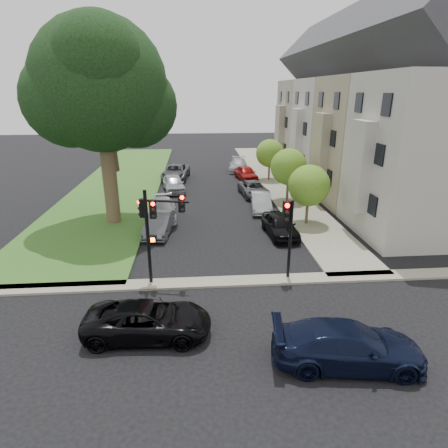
{
  "coord_description": "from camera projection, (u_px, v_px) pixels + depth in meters",
  "views": [
    {
      "loc": [
        -1.54,
        -14.29,
        8.94
      ],
      "look_at": [
        0.0,
        5.0,
        2.0
      ],
      "focal_mm": 30.0,
      "sensor_mm": 36.0,
      "label": 1
    }
  ],
  "objects": [
    {
      "name": "eucalyptus",
      "position": [
        99.0,
        85.0,
        23.65
      ],
      "size": [
        9.55,
        8.67,
        13.53
      ],
      "color": "brown",
      "rests_on": "ground"
    },
    {
      "name": "grass_strip",
      "position": [
        122.0,
        182.0,
        38.36
      ],
      "size": [
        8.0,
        44.0,
        0.12
      ],
      "primitive_type": "cube",
      "color": "#33641C",
      "rests_on": "ground"
    },
    {
      "name": "ground",
      "position": [
        233.0,
        304.0,
        16.54
      ],
      "size": [
        140.0,
        140.0,
        0.0
      ],
      "primitive_type": "plane",
      "color": "black",
      "rests_on": "ground"
    },
    {
      "name": "traffic_signal_main",
      "position": [
        155.0,
        221.0,
        17.28
      ],
      "size": [
        2.31,
        0.64,
        4.72
      ],
      "color": "black",
      "rests_on": "ground"
    },
    {
      "name": "small_tree_b",
      "position": [
        289.0,
        167.0,
        30.71
      ],
      "size": [
        3.0,
        3.0,
        4.5
      ],
      "color": "brown",
      "rests_on": "ground"
    },
    {
      "name": "car_parked_4",
      "position": [
        238.0,
        165.0,
        43.72
      ],
      "size": [
        2.7,
        5.06,
        1.4
      ],
      "primitive_type": "imported",
      "rotation": [
        0.0,
        0.0,
        -0.16
      ],
      "color": "#999BA0",
      "rests_on": "ground"
    },
    {
      "name": "car_parked_0",
      "position": [
        280.0,
        225.0,
        24.12
      ],
      "size": [
        2.03,
        4.36,
        1.44
      ],
      "primitive_type": "imported",
      "rotation": [
        0.0,
        0.0,
        0.08
      ],
      "color": "black",
      "rests_on": "ground"
    },
    {
      "name": "house_d",
      "position": [
        313.0,
        108.0,
        43.75
      ],
      "size": [
        7.7,
        7.55,
        15.97
      ],
      "color": "gray",
      "rests_on": "ground"
    },
    {
      "name": "car_parked_1",
      "position": [
        261.0,
        202.0,
        29.23
      ],
      "size": [
        1.89,
        4.31,
        1.38
      ],
      "primitive_type": "imported",
      "rotation": [
        0.0,
        0.0,
        -0.11
      ],
      "color": "#999BA0",
      "rests_on": "ground"
    },
    {
      "name": "car_parked_5",
      "position": [
        159.0,
        224.0,
        24.48
      ],
      "size": [
        1.97,
        4.36,
        1.39
      ],
      "primitive_type": "imported",
      "rotation": [
        0.0,
        0.0,
        -0.12
      ],
      "color": "#3F4247",
      "rests_on": "ground"
    },
    {
      "name": "house_b",
      "position": [
        370.0,
        117.0,
        29.68
      ],
      "size": [
        7.7,
        7.55,
        15.97
      ],
      "color": "gray",
      "rests_on": "ground"
    },
    {
      "name": "sidewalk_cross",
      "position": [
        229.0,
        282.0,
        18.4
      ],
      "size": [
        60.0,
        1.0,
        0.12
      ],
      "primitive_type": "cube",
      "color": "gray",
      "rests_on": "ground"
    },
    {
      "name": "car_parked_7",
      "position": [
        174.0,
        183.0,
        34.75
      ],
      "size": [
        2.5,
        4.73,
        1.53
      ],
      "primitive_type": "imported",
      "rotation": [
        0.0,
        0.0,
        0.16
      ],
      "color": "#999BA0",
      "rests_on": "ground"
    },
    {
      "name": "car_parked_8",
      "position": [
        176.0,
        172.0,
        39.57
      ],
      "size": [
        3.1,
        5.71,
        1.52
      ],
      "primitive_type": "imported",
      "rotation": [
        0.0,
        0.0,
        -0.11
      ],
      "color": "#3F4247",
      "rests_on": "ground"
    },
    {
      "name": "traffic_signal_secondary",
      "position": [
        288.0,
        225.0,
        17.85
      ],
      "size": [
        0.52,
        0.42,
        4.08
      ],
      "color": "black",
      "rests_on": "ground"
    },
    {
      "name": "small_tree_c",
      "position": [
        270.0,
        153.0,
        38.27
      ],
      "size": [
        2.84,
        2.84,
        4.27
      ],
      "color": "brown",
      "rests_on": "ground"
    },
    {
      "name": "car_parked_2",
      "position": [
        254.0,
        189.0,
        33.31
      ],
      "size": [
        2.58,
        4.8,
        1.28
      ],
      "primitive_type": "imported",
      "rotation": [
        0.0,
        0.0,
        0.1
      ],
      "color": "#3F4247",
      "rests_on": "ground"
    },
    {
      "name": "car_cross_far",
      "position": [
        348.0,
        345.0,
        12.74
      ],
      "size": [
        5.38,
        2.74,
        1.5
      ],
      "primitive_type": "imported",
      "rotation": [
        0.0,
        0.0,
        1.44
      ],
      "color": "black",
      "rests_on": "ground"
    },
    {
      "name": "car_parked_6",
      "position": [
        162.0,
        209.0,
        27.53
      ],
      "size": [
        2.31,
        4.79,
        1.35
      ],
      "primitive_type": "imported",
      "rotation": [
        0.0,
        0.0,
        0.09
      ],
      "color": "silver",
      "rests_on": "ground"
    },
    {
      "name": "sidewalk_right",
      "position": [
        273.0,
        179.0,
        39.55
      ],
      "size": [
        3.5,
        44.0,
        0.12
      ],
      "primitive_type": "cube",
      "color": "gray",
      "rests_on": "ground"
    },
    {
      "name": "car_parked_3",
      "position": [
        246.0,
        173.0,
        39.24
      ],
      "size": [
        2.37,
        4.48,
        1.45
      ],
      "primitive_type": "imported",
      "rotation": [
        0.0,
        0.0,
        0.16
      ],
      "color": "maroon",
      "rests_on": "ground"
    },
    {
      "name": "small_tree_a",
      "position": [
        309.0,
        186.0,
        25.41
      ],
      "size": [
        2.83,
        2.83,
        4.25
      ],
      "color": "brown",
      "rests_on": "ground"
    },
    {
      "name": "car_cross_near",
      "position": [
        148.0,
        320.0,
        14.26
      ],
      "size": [
        4.92,
        2.46,
        1.34
      ],
      "primitive_type": "imported",
      "rotation": [
        0.0,
        0.0,
        1.52
      ],
      "color": "black",
      "rests_on": "ground"
    },
    {
      "name": "house_a",
      "position": [
        425.0,
        125.0,
        22.64
      ],
      "size": [
        7.7,
        7.55,
        15.97
      ],
      "color": "#B8B5A8",
      "rests_on": "ground"
    },
    {
      "name": "house_c",
      "position": [
        336.0,
        112.0,
        36.71
      ],
      "size": [
        7.7,
        7.55,
        15.97
      ],
      "color": "beige",
      "rests_on": "ground"
    }
  ]
}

